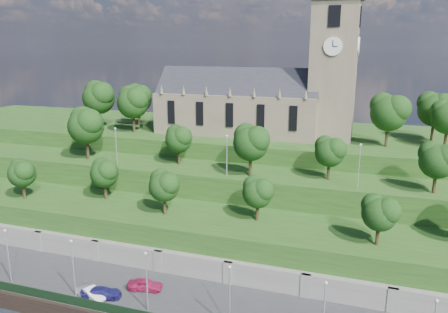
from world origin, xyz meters
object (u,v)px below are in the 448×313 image
(car_middle, at_px, (91,293))
(car_right, at_px, (102,293))
(car_left, at_px, (145,285))
(church, at_px, (262,96))

(car_middle, bearing_deg, car_right, -52.85)
(car_left, bearing_deg, church, -19.21)
(church, distance_m, car_middle, 48.88)
(car_middle, height_order, car_right, car_middle)
(church, relative_size, car_left, 8.79)
(car_middle, distance_m, car_right, 1.34)
(car_left, xyz_separation_m, car_right, (-4.16, -3.36, -0.05))
(church, xyz_separation_m, car_left, (-5.21, -39.63, -19.77))
(church, distance_m, car_left, 44.60)
(car_left, height_order, car_middle, car_left)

